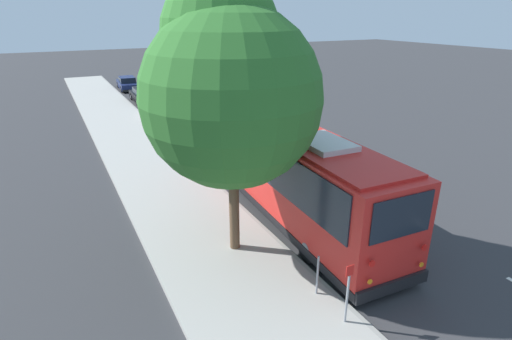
# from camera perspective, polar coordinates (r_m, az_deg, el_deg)

# --- Properties ---
(ground_plane) EXTENTS (160.00, 160.00, 0.00)m
(ground_plane) POSITION_cam_1_polar(r_m,az_deg,el_deg) (16.11, 4.19, -5.33)
(ground_plane) COLOR #333335
(sidewalk_slab) EXTENTS (80.00, 4.01, 0.15)m
(sidewalk_slab) POSITION_cam_1_polar(r_m,az_deg,el_deg) (14.67, -8.44, -8.07)
(sidewalk_slab) COLOR #A3A099
(sidewalk_slab) RESTS_ON ground
(curb_strip) EXTENTS (80.00, 0.14, 0.15)m
(curb_strip) POSITION_cam_1_polar(r_m,az_deg,el_deg) (15.36, -1.11, -6.38)
(curb_strip) COLOR gray
(curb_strip) RESTS_ON ground
(shuttle_bus) EXTENTS (11.45, 3.02, 3.52)m
(shuttle_bus) POSITION_cam_1_polar(r_m,az_deg,el_deg) (14.94, 5.07, 0.35)
(shuttle_bus) COLOR red
(shuttle_bus) RESTS_ON ground
(parked_sedan_tan) EXTENTS (4.71, 1.88, 1.27)m
(parked_sedan_tan) POSITION_cam_1_polar(r_m,az_deg,el_deg) (24.99, -9.76, 5.75)
(parked_sedan_tan) COLOR tan
(parked_sedan_tan) RESTS_ON ground
(parked_sedan_silver) EXTENTS (4.26, 1.82, 1.33)m
(parked_sedan_silver) POSITION_cam_1_polar(r_m,az_deg,el_deg) (30.17, -13.69, 8.23)
(parked_sedan_silver) COLOR #A8AAAF
(parked_sedan_silver) RESTS_ON ground
(parked_sedan_black) EXTENTS (4.53, 1.77, 1.27)m
(parked_sedan_black) POSITION_cam_1_polar(r_m,az_deg,el_deg) (36.49, -15.82, 10.23)
(parked_sedan_black) COLOR black
(parked_sedan_black) RESTS_ON ground
(parked_sedan_navy) EXTENTS (4.73, 1.89, 1.28)m
(parked_sedan_navy) POSITION_cam_1_polar(r_m,az_deg,el_deg) (43.23, -17.90, 11.68)
(parked_sedan_navy) COLOR #19234C
(parked_sedan_navy) RESTS_ON ground
(street_tree) EXTENTS (5.18, 5.18, 8.25)m
(street_tree) POSITION_cam_1_polar(r_m,az_deg,el_deg) (11.49, -3.83, 12.07)
(street_tree) COLOR brown
(street_tree) RESTS_ON sidewalk_slab
(sign_post_near) EXTENTS (0.06, 0.22, 1.64)m
(sign_post_near) POSITION_cam_1_polar(r_m,az_deg,el_deg) (10.26, 12.94, -16.81)
(sign_post_near) COLOR gray
(sign_post_near) RESTS_ON sidewalk_slab
(sign_post_far) EXTENTS (0.06, 0.06, 1.18)m
(sign_post_far) POSITION_cam_1_polar(r_m,az_deg,el_deg) (11.15, 8.77, -14.62)
(sign_post_far) COLOR gray
(sign_post_far) RESTS_ON sidewalk_slab
(lane_stripe_mid) EXTENTS (2.40, 0.14, 0.01)m
(lane_stripe_mid) POSITION_cam_1_polar(r_m,az_deg,el_deg) (16.62, 18.30, -5.55)
(lane_stripe_mid) COLOR silver
(lane_stripe_mid) RESTS_ON ground
(lane_stripe_ahead) EXTENTS (2.40, 0.14, 0.01)m
(lane_stripe_ahead) POSITION_cam_1_polar(r_m,az_deg,el_deg) (20.80, 6.69, 0.97)
(lane_stripe_ahead) COLOR silver
(lane_stripe_ahead) RESTS_ON ground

